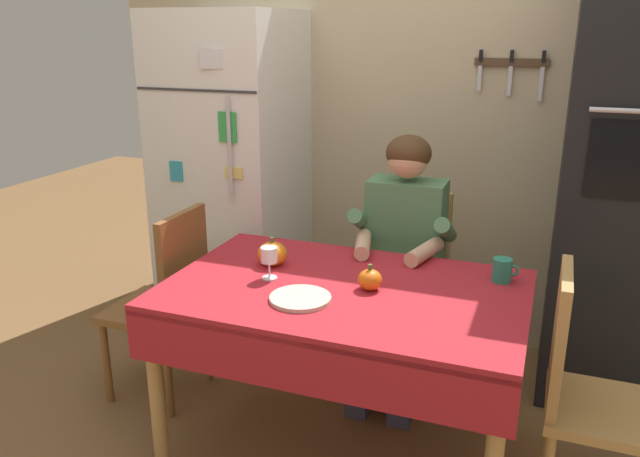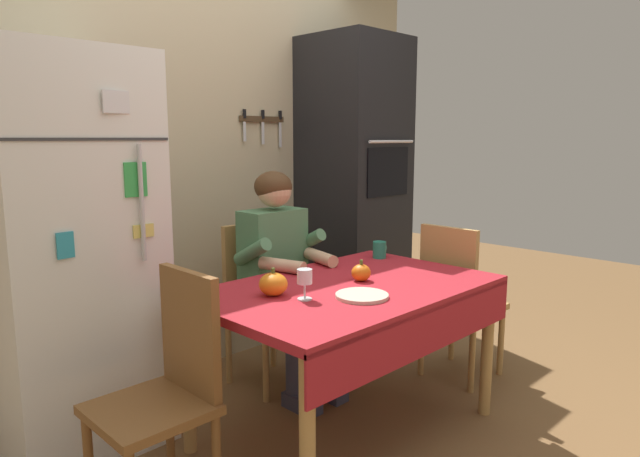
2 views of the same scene
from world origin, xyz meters
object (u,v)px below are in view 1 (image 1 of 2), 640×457
object	(u,v)px
chair_left_side	(168,297)
pumpkin_large	(370,280)
dining_table	(342,308)
chair_behind_person	(409,275)
pumpkin_medium	(272,254)
seated_person	(402,244)
wine_glass	(269,257)
refrigerator	(233,180)
serving_tray	(300,298)
wall_oven	(631,182)
chair_right_side	(584,387)
coffee_mug	(502,270)

from	to	relation	value
chair_left_side	pumpkin_large	xyz separation A→B (m)	(1.00, -0.09, 0.27)
dining_table	chair_behind_person	world-z (taller)	chair_behind_person
chair_behind_person	pumpkin_medium	distance (m)	0.85
chair_behind_person	chair_left_side	world-z (taller)	same
dining_table	seated_person	xyz separation A→B (m)	(0.09, 0.60, 0.08)
chair_left_side	wine_glass	world-z (taller)	chair_left_side
wine_glass	pumpkin_medium	bearing A→B (deg)	110.33
refrigerator	serving_tray	bearing A→B (deg)	-51.25
wall_oven	pumpkin_medium	bearing A→B (deg)	-150.91
chair_right_side	pumpkin_medium	bearing A→B (deg)	173.02
refrigerator	serving_tray	distance (m)	1.35
chair_behind_person	serving_tray	distance (m)	1.00
coffee_mug	wine_glass	distance (m)	0.93
chair_left_side	serving_tray	xyz separation A→B (m)	(0.79, -0.28, 0.24)
chair_behind_person	chair_left_side	distance (m)	1.20
refrigerator	seated_person	bearing A→B (deg)	-15.05
seated_person	serving_tray	size ratio (longest dim) A/B	5.37
refrigerator	dining_table	distance (m)	1.32
refrigerator	chair_left_side	world-z (taller)	refrigerator
serving_tray	wine_glass	bearing A→B (deg)	142.39
chair_behind_person	chair_left_side	size ratio (longest dim) A/B	1.00
chair_right_side	pumpkin_medium	xyz separation A→B (m)	(-1.26, 0.15, 0.28)
dining_table	chair_right_side	size ratio (longest dim) A/B	1.51
dining_table	chair_left_side	xyz separation A→B (m)	(-0.90, 0.12, -0.14)
wall_oven	chair_right_side	world-z (taller)	wall_oven
chair_right_side	coffee_mug	distance (m)	0.53
chair_left_side	serving_tray	size ratio (longest dim) A/B	4.01
wine_glass	refrigerator	bearing A→B (deg)	125.67
serving_tray	seated_person	bearing A→B (deg)	75.23
wall_oven	chair_left_side	distance (m)	2.18
seated_person	wine_glass	xyz separation A→B (m)	(-0.40, -0.61, 0.10)
seated_person	chair_behind_person	bearing A→B (deg)	90.00
chair_left_side	coffee_mug	world-z (taller)	chair_left_side
chair_left_side	wine_glass	xyz separation A→B (m)	(0.59, -0.13, 0.32)
chair_behind_person	chair_right_side	size ratio (longest dim) A/B	1.00
pumpkin_large	serving_tray	bearing A→B (deg)	-138.41
chair_right_side	refrigerator	bearing A→B (deg)	154.02
chair_behind_person	coffee_mug	distance (m)	0.75
dining_table	coffee_mug	bearing A→B (deg)	27.28
wall_oven	refrigerator	bearing A→B (deg)	-178.87
seated_person	coffee_mug	size ratio (longest dim) A/B	11.98
seated_person	pumpkin_large	distance (m)	0.58
pumpkin_medium	serving_tray	bearing A→B (deg)	-49.72
pumpkin_large	chair_right_side	bearing A→B (deg)	-3.38
wine_glass	serving_tray	world-z (taller)	wine_glass
wall_oven	serving_tray	bearing A→B (deg)	-137.02
chair_behind_person	pumpkin_large	size ratio (longest dim) A/B	8.93
chair_right_side	coffee_mug	size ratio (longest dim) A/B	8.95
dining_table	pumpkin_medium	distance (m)	0.41
coffee_mug	refrigerator	bearing A→B (deg)	158.85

